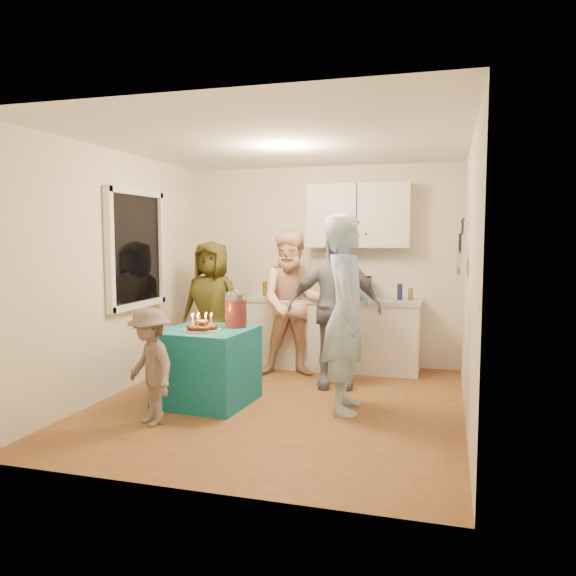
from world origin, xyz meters
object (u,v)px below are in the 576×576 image
(counter, at_px, (332,335))
(child_near_left, at_px, (150,366))
(man_birthday, at_px, (347,313))
(woman_back_center, at_px, (294,303))
(punch_jar, at_px, (236,311))
(woman_back_right, at_px, (334,308))
(woman_back_left, at_px, (212,307))
(party_table, at_px, (207,366))
(microwave, at_px, (351,287))

(counter, relative_size, child_near_left, 2.07)
(man_birthday, distance_m, child_near_left, 1.89)
(woman_back_center, bearing_deg, child_near_left, -123.36)
(punch_jar, xyz_separation_m, woman_back_right, (0.87, 0.78, -0.04))
(punch_jar, distance_m, woman_back_left, 1.33)
(woman_back_center, relative_size, woman_back_right, 0.99)
(punch_jar, height_order, woman_back_right, woman_back_right)
(party_table, bearing_deg, woman_back_left, 111.51)
(party_table, relative_size, punch_jar, 2.50)
(punch_jar, distance_m, woman_back_center, 1.19)
(woman_back_center, relative_size, child_near_left, 1.66)
(woman_back_left, bearing_deg, woman_back_center, 6.54)
(microwave, distance_m, child_near_left, 2.97)
(child_near_left, bearing_deg, party_table, 107.79)
(woman_back_center, distance_m, woman_back_right, 0.68)
(woman_back_right, bearing_deg, counter, 92.35)
(child_near_left, bearing_deg, woman_back_left, 132.77)
(counter, relative_size, party_table, 2.59)
(party_table, relative_size, woman_back_left, 0.52)
(man_birthday, distance_m, woman_back_left, 2.23)
(woman_back_right, bearing_deg, party_table, -149.27)
(counter, height_order, woman_back_left, woman_back_left)
(microwave, bearing_deg, punch_jar, -120.25)
(microwave, xyz_separation_m, party_table, (-1.15, -1.85, -0.67))
(counter, relative_size, microwave, 4.41)
(party_table, xyz_separation_m, woman_back_right, (1.11, 0.98, 0.51))
(man_birthday, height_order, child_near_left, man_birthday)
(punch_jar, xyz_separation_m, woman_back_left, (-0.75, 1.10, -0.12))
(counter, distance_m, man_birthday, 1.85)
(man_birthday, relative_size, woman_back_right, 1.07)
(counter, bearing_deg, woman_back_center, -126.68)
(party_table, relative_size, woman_back_center, 0.48)
(microwave, bearing_deg, woman_back_center, -142.15)
(woman_back_left, relative_size, woman_back_center, 0.92)
(counter, distance_m, woman_back_center, 0.77)
(woman_back_center, bearing_deg, counter, 40.10)
(woman_back_left, bearing_deg, counter, 24.85)
(man_birthday, bearing_deg, woman_back_left, 51.31)
(counter, height_order, microwave, microwave)
(punch_jar, relative_size, child_near_left, 0.32)
(party_table, xyz_separation_m, man_birthday, (1.40, 0.14, 0.57))
(punch_jar, relative_size, woman_back_left, 0.21)
(microwave, relative_size, child_near_left, 0.47)
(counter, height_order, child_near_left, child_near_left)
(punch_jar, bearing_deg, woman_back_left, 124.33)
(microwave, relative_size, woman_back_center, 0.28)
(woman_back_right, bearing_deg, child_near_left, -138.58)
(punch_jar, height_order, child_near_left, punch_jar)
(counter, bearing_deg, woman_back_left, -158.59)
(punch_jar, bearing_deg, man_birthday, -2.48)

